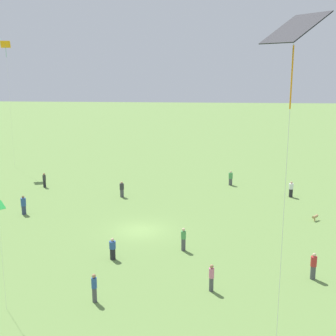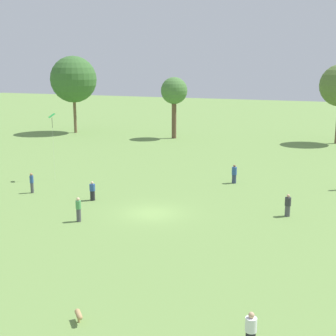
{
  "view_description": "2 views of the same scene",
  "coord_description": "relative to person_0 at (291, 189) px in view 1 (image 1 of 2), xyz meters",
  "views": [
    {
      "loc": [
        -36.98,
        -4.82,
        14.07
      ],
      "look_at": [
        1.44,
        -2.25,
        5.1
      ],
      "focal_mm": 50.0,
      "sensor_mm": 36.0,
      "label": 1
    },
    {
      "loc": [
        14.01,
        -30.84,
        10.98
      ],
      "look_at": [
        1.18,
        0.34,
        3.53
      ],
      "focal_mm": 50.0,
      "sensor_mm": 36.0,
      "label": 2
    }
  ],
  "objects": [
    {
      "name": "ground_plane",
      "position": [
        -10.77,
        14.51,
        -0.82
      ],
      "size": [
        240.0,
        240.0,
        0.0
      ],
      "primitive_type": "plane",
      "color": "#6B8E47"
    },
    {
      "name": "person_0",
      "position": [
        0.0,
        0.0,
        0.0
      ],
      "size": [
        0.64,
        0.64,
        1.68
      ],
      "rotation": [
        0.0,
        0.0,
        2.17
      ],
      "color": "#232328",
      "rests_on": "ground_plane"
    },
    {
      "name": "person_2",
      "position": [
        -1.16,
        17.65,
        0.0
      ],
      "size": [
        0.58,
        0.58,
        1.69
      ],
      "rotation": [
        0.0,
        0.0,
        2.78
      ],
      "color": "#4C4C51",
      "rests_on": "ground_plane"
    },
    {
      "name": "person_3",
      "position": [
        -21.02,
        8.78,
        0.08
      ],
      "size": [
        0.45,
        0.45,
        1.77
      ],
      "rotation": [
        0.0,
        0.0,
        0.96
      ],
      "color": "#4C4C51",
      "rests_on": "ground_plane"
    },
    {
      "name": "person_4",
      "position": [
        -14.81,
        10.73,
        0.07
      ],
      "size": [
        0.52,
        0.52,
        1.78
      ],
      "rotation": [
        0.0,
        0.0,
        5.69
      ],
      "color": "#4C4C51",
      "rests_on": "ground_plane"
    },
    {
      "name": "person_5",
      "position": [
        4.38,
        6.0,
        -0.0
      ],
      "size": [
        0.62,
        0.62,
        1.68
      ],
      "rotation": [
        0.0,
        0.0,
        0.46
      ],
      "color": "#4C4C51",
      "rests_on": "ground_plane"
    },
    {
      "name": "person_6",
      "position": [
        -16.72,
        15.76,
        -0.04
      ],
      "size": [
        0.57,
        0.57,
        1.61
      ],
      "rotation": [
        0.0,
        0.0,
        2.89
      ],
      "color": "#232328",
      "rests_on": "ground_plane"
    },
    {
      "name": "person_7",
      "position": [
        -7.33,
        25.84,
        0.05
      ],
      "size": [
        0.48,
        0.48,
        1.79
      ],
      "rotation": [
        0.0,
        0.0,
        0.02
      ],
      "color": "#333D5B",
      "rests_on": "ground_plane"
    },
    {
      "name": "person_8",
      "position": [
        2.04,
        26.97,
        0.01
      ],
      "size": [
        0.48,
        0.48,
        1.65
      ],
      "rotation": [
        0.0,
        0.0,
        2.04
      ],
      "color": "#232328",
      "rests_on": "ground_plane"
    },
    {
      "name": "person_9",
      "position": [
        -22.83,
        15.73,
        0.09
      ],
      "size": [
        0.44,
        0.44,
        1.79
      ],
      "rotation": [
        0.0,
        0.0,
        2.61
      ],
      "color": "#4C4C51",
      "rests_on": "ground_plane"
    },
    {
      "name": "person_10",
      "position": [
        -18.93,
        2.09,
        0.08
      ],
      "size": [
        0.43,
        0.43,
        1.81
      ],
      "rotation": [
        0.0,
        0.0,
        4.79
      ],
      "color": "#4C4C51",
      "rests_on": "ground_plane"
    },
    {
      "name": "kite_1",
      "position": [
        11.69,
        34.25,
        14.58
      ],
      "size": [
        1.23,
        1.43,
        16.34
      ],
      "rotation": [
        0.0,
        0.0,
        1.12
      ],
      "color": "orange",
      "rests_on": "ground_plane"
    },
    {
      "name": "kite_3",
      "position": [
        -36.73,
        7.59,
        13.49
      ],
      "size": [
        1.58,
        1.5,
        15.09
      ],
      "rotation": [
        0.0,
        0.0,
        2.86
      ],
      "color": "black",
      "rests_on": "ground_plane"
    },
    {
      "name": "dog_0",
      "position": [
        -7.33,
        -0.8,
        -0.45
      ],
      "size": [
        0.65,
        0.66,
        0.53
      ],
      "rotation": [
        0.0,
        0.0,
        3.91
      ],
      "color": "tan",
      "rests_on": "ground_plane"
    }
  ]
}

